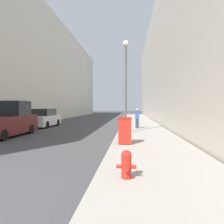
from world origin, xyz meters
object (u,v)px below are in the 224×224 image
(fire_hydrant, at_px, (126,163))
(lamppost, at_px, (126,78))
(parked_sedan_near, at_px, (44,119))
(trash_bin, at_px, (125,130))
(pedestrian_on_sidewalk, at_px, (137,118))
(pickup_truck, at_px, (5,122))

(fire_hydrant, height_order, lamppost, lamppost)
(fire_hydrant, distance_m, parked_sedan_near, 16.62)
(trash_bin, distance_m, lamppost, 5.23)
(lamppost, relative_size, parked_sedan_near, 1.29)
(fire_hydrant, bearing_deg, lamppost, 91.44)
(lamppost, distance_m, parked_sedan_near, 9.93)
(fire_hydrant, xyz_separation_m, parked_sedan_near, (-8.02, 14.56, 0.27))
(pedestrian_on_sidewalk, bearing_deg, fire_hydrant, -92.83)
(lamppost, distance_m, pedestrian_on_sidewalk, 4.35)
(lamppost, height_order, parked_sedan_near, lamppost)
(parked_sedan_near, bearing_deg, pedestrian_on_sidewalk, -14.23)
(parked_sedan_near, xyz_separation_m, pedestrian_on_sidewalk, (8.63, -2.19, 0.18))
(trash_bin, relative_size, pedestrian_on_sidewalk, 0.76)
(pickup_truck, xyz_separation_m, parked_sedan_near, (-0.13, 6.58, -0.15))
(lamppost, bearing_deg, parked_sedan_near, 145.32)
(parked_sedan_near, bearing_deg, fire_hydrant, -61.16)
(fire_hydrant, height_order, pickup_truck, pickup_truck)
(lamppost, relative_size, pickup_truck, 1.13)
(pickup_truck, relative_size, parked_sedan_near, 1.14)
(pickup_truck, distance_m, parked_sedan_near, 6.58)
(fire_hydrant, height_order, parked_sedan_near, parked_sedan_near)
(lamppost, xyz_separation_m, parked_sedan_near, (-7.79, 5.39, -3.00))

